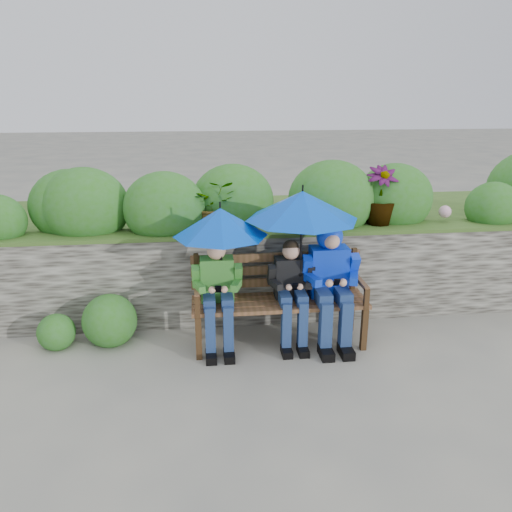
{
  "coord_description": "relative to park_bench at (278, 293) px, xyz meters",
  "views": [
    {
      "loc": [
        -0.52,
        -4.39,
        2.43
      ],
      "look_at": [
        0.0,
        0.1,
        0.95
      ],
      "focal_mm": 35.0,
      "sensor_mm": 36.0,
      "label": 1
    }
  ],
  "objects": [
    {
      "name": "ground",
      "position": [
        -0.24,
        -0.19,
        -0.52
      ],
      "size": [
        60.0,
        60.0,
        0.0
      ],
      "primitive_type": "plane",
      "color": "slate",
      "rests_on": "ground"
    },
    {
      "name": "boy_right",
      "position": [
        0.51,
        -0.08,
        0.19
      ],
      "size": [
        0.56,
        0.68,
        1.21
      ],
      "color": "#1A41B4",
      "rests_on": "ground"
    },
    {
      "name": "boy_left",
      "position": [
        -0.61,
        -0.08,
        0.1
      ],
      "size": [
        0.49,
        0.56,
        1.11
      ],
      "color": "#297C2B",
      "rests_on": "ground"
    },
    {
      "name": "umbrella_right",
      "position": [
        0.2,
        -0.06,
        0.9
      ],
      "size": [
        1.08,
        1.08,
        0.91
      ],
      "color": "#0042CA",
      "rests_on": "ground"
    },
    {
      "name": "park_bench",
      "position": [
        0.0,
        0.0,
        0.0
      ],
      "size": [
        1.73,
        0.51,
        0.92
      ],
      "color": "#3A2613",
      "rests_on": "ground"
    },
    {
      "name": "boy_middle",
      "position": [
        0.12,
        -0.08,
        0.09
      ],
      "size": [
        0.46,
        0.53,
        1.07
      ],
      "color": "black",
      "rests_on": "ground"
    },
    {
      "name": "umbrella_left",
      "position": [
        -0.57,
        -0.05,
        0.76
      ],
      "size": [
        0.9,
        0.9,
        0.79
      ],
      "color": "#0042CA",
      "rests_on": "ground"
    },
    {
      "name": "garden_backdrop",
      "position": [
        -0.3,
        1.38,
        0.15
      ],
      "size": [
        8.03,
        2.87,
        1.82
      ],
      "color": "#34312A",
      "rests_on": "ground"
    }
  ]
}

